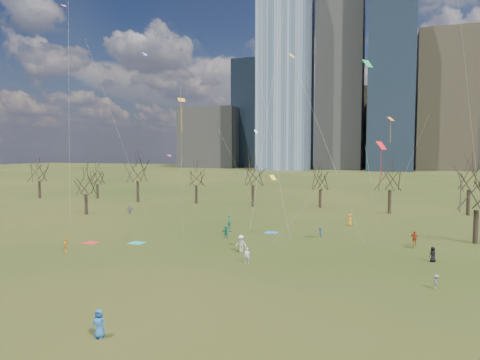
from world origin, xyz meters
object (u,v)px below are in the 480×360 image
(blanket_crimson, at_px, (90,243))
(person_0, at_px, (99,324))
(blanket_teal, at_px, (137,243))
(person_1, at_px, (247,256))
(blanket_navy, at_px, (271,233))
(person_4, at_px, (65,246))

(blanket_crimson, distance_m, person_0, 26.29)
(blanket_teal, distance_m, person_0, 24.83)
(person_0, relative_size, person_1, 1.10)
(blanket_navy, distance_m, person_0, 32.83)
(person_0, xyz_separation_m, person_1, (3.02, 17.69, -0.08))
(person_0, bearing_deg, blanket_navy, 74.96)
(blanket_crimson, relative_size, person_0, 0.98)
(blanket_teal, height_order, blanket_navy, same)
(person_0, height_order, person_4, person_0)
(person_1, bearing_deg, person_0, -115.15)
(blanket_crimson, height_order, person_0, person_0)
(person_1, distance_m, person_4, 19.10)
(blanket_teal, height_order, person_4, person_4)
(blanket_navy, height_order, blanket_crimson, same)
(blanket_navy, relative_size, person_1, 1.08)
(blanket_teal, distance_m, person_4, 7.73)
(blanket_navy, distance_m, person_1, 15.20)
(blanket_teal, relative_size, person_1, 1.08)
(blanket_crimson, bearing_deg, blanket_teal, 17.55)
(blanket_crimson, bearing_deg, person_4, -82.48)
(person_4, bearing_deg, blanket_crimson, -29.17)
(blanket_teal, xyz_separation_m, person_1, (14.53, -4.29, 0.73))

